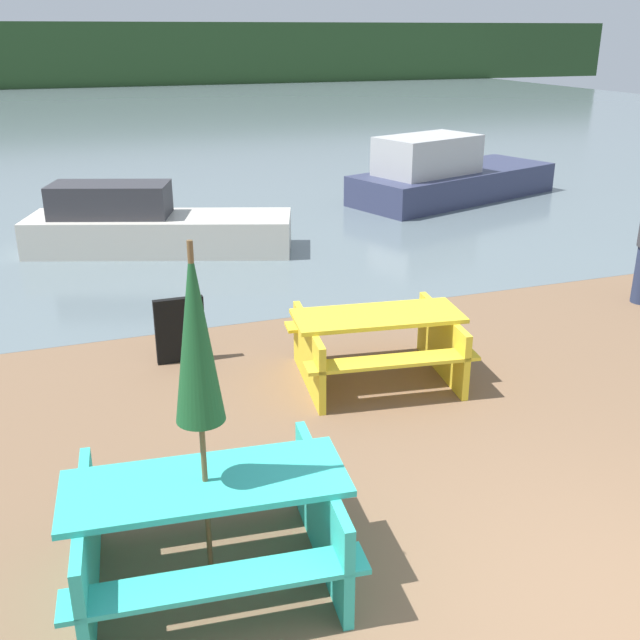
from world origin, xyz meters
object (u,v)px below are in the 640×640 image
object	(u,v)px
signboard	(180,330)
boat	(150,226)
picnic_table_teal	(208,520)
umbrella_darkgreen	(196,337)
boat_second	(447,176)
picnic_table_yellow	(377,340)

from	to	relation	value
signboard	boat	bearing A→B (deg)	86.28
picnic_table_teal	signboard	xyz separation A→B (m)	(0.44, 3.66, -0.10)
picnic_table_teal	umbrella_darkgreen	bearing A→B (deg)	-45.00
picnic_table_teal	boat	distance (m)	8.38
boat_second	signboard	size ratio (longest dim) A/B	6.90
boat	signboard	bearing A→B (deg)	-74.73
umbrella_darkgreen	boat	bearing A→B (deg)	84.89
signboard	boat_second	bearing A→B (deg)	43.66
picnic_table_yellow	signboard	xyz separation A→B (m)	(-1.88, 1.17, -0.08)
picnic_table_yellow	boat_second	distance (m)	9.35
boat	signboard	world-z (taller)	boat
picnic_table_teal	picnic_table_yellow	xyz separation A→B (m)	(2.32, 2.50, -0.02)
signboard	picnic_table_yellow	bearing A→B (deg)	-31.81
umbrella_darkgreen	picnic_table_teal	bearing A→B (deg)	135.00
umbrella_darkgreen	boat	xyz separation A→B (m)	(0.75, 8.35, -1.36)
picnic_table_yellow	boat_second	xyz separation A→B (m)	(5.11, 7.83, 0.06)
umbrella_darkgreen	signboard	distance (m)	3.95
boat_second	signboard	xyz separation A→B (m)	(-6.99, -6.67, -0.14)
picnic_table_teal	boat	size ratio (longest dim) A/B	0.44
boat	signboard	xyz separation A→B (m)	(-0.30, -4.69, -0.05)
boat	boat_second	world-z (taller)	boat_second
picnic_table_teal	umbrella_darkgreen	distance (m)	1.32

